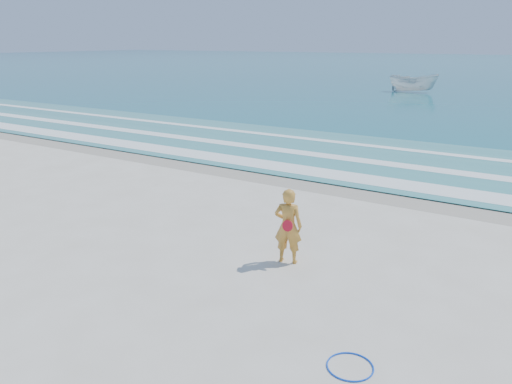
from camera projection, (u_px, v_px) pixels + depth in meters
The scene contains 9 objects.
ground at pixel (155, 275), 11.41m from camera, with size 400.00×400.00×0.00m, color silver.
wet_sand at pixel (321, 183), 18.71m from camera, with size 400.00×2.40×0.00m, color #B2A893.
shallow at pixel (367, 157), 22.76m from camera, with size 400.00×10.00×0.01m, color #59B7AD.
foam_near at pixel (335, 175), 19.75m from camera, with size 400.00×1.40×0.01m, color white.
foam_mid at pixel (361, 160), 22.11m from camera, with size 400.00×0.90×0.01m, color white.
foam_far at pixel (385, 147), 24.78m from camera, with size 400.00×0.60×0.01m, color white.
hoop at pixel (350, 366), 8.20m from camera, with size 0.78×0.78×0.03m, color blue.
boat at pixel (413, 83), 51.02m from camera, with size 1.81×4.81×1.86m, color silver.
woman at pixel (288, 226), 11.84m from camera, with size 0.77×0.60×1.85m.
Camera 1 is at (7.45, -7.56, 5.16)m, focal length 35.00 mm.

